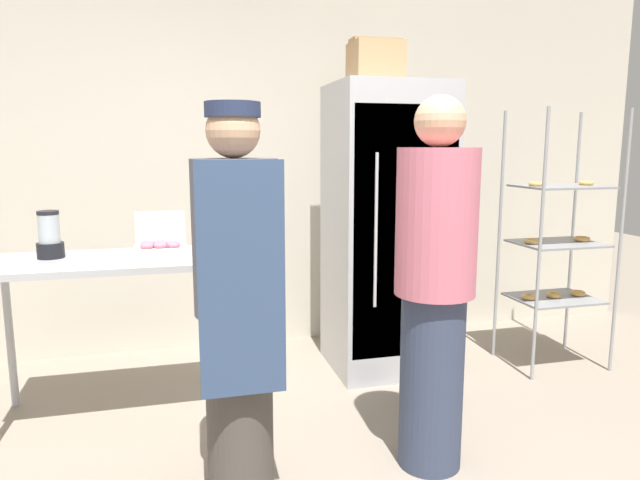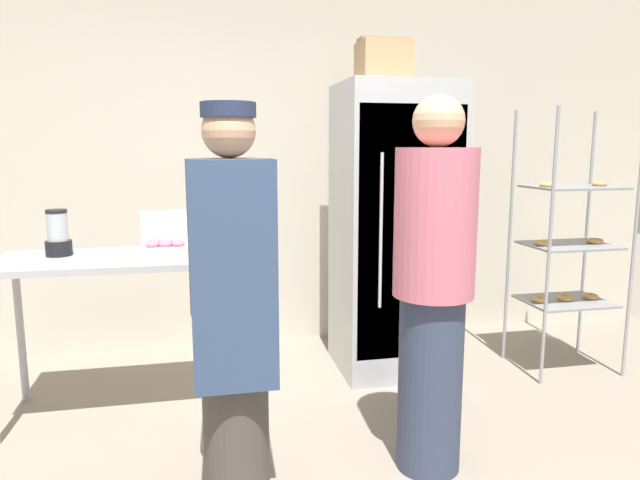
% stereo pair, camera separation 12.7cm
% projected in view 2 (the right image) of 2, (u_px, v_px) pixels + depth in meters
% --- Properties ---
extents(back_wall, '(6.40, 0.12, 2.81)m').
position_uv_depth(back_wall, '(272.00, 161.00, 4.34)').
color(back_wall, beige).
rests_on(back_wall, ground_plane).
extents(refrigerator, '(0.74, 0.70, 1.92)m').
position_uv_depth(refrigerator, '(394.00, 230.00, 3.81)').
color(refrigerator, '#ADAFB5').
rests_on(refrigerator, ground_plane).
extents(baking_rack, '(0.63, 0.49, 1.75)m').
position_uv_depth(baking_rack, '(569.00, 246.00, 3.82)').
color(baking_rack, '#93969B').
rests_on(baking_rack, ground_plane).
extents(prep_counter, '(1.23, 0.62, 0.91)m').
position_uv_depth(prep_counter, '(112.00, 276.00, 3.17)').
color(prep_counter, '#ADAFB5').
rests_on(prep_counter, ground_plane).
extents(donut_box, '(0.28, 0.20, 0.24)m').
position_uv_depth(donut_box, '(165.00, 245.00, 3.23)').
color(donut_box, silver).
rests_on(donut_box, prep_counter).
extents(blender_pitcher, '(0.14, 0.14, 0.26)m').
position_uv_depth(blender_pitcher, '(58.00, 235.00, 3.16)').
color(blender_pitcher, black).
rests_on(blender_pitcher, prep_counter).
extents(cardboard_storage_box, '(0.33, 0.28, 0.29)m').
position_uv_depth(cardboard_storage_box, '(383.00, 62.00, 3.72)').
color(cardboard_storage_box, tan).
rests_on(cardboard_storage_box, refrigerator).
extents(person_baker, '(0.36, 0.38, 1.69)m').
position_uv_depth(person_baker, '(233.00, 298.00, 2.41)').
color(person_baker, '#47423D').
rests_on(person_baker, ground_plane).
extents(person_customer, '(0.37, 0.37, 1.73)m').
position_uv_depth(person_customer, '(433.00, 286.00, 2.59)').
color(person_customer, '#333D56').
rests_on(person_customer, ground_plane).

